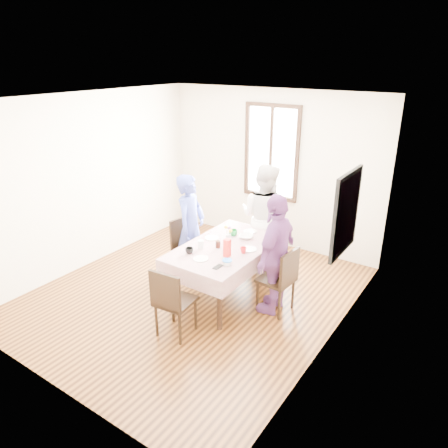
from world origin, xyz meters
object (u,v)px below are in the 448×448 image
(chair_left, at_px, (190,249))
(person_left, at_px, (190,228))
(dining_table, at_px, (226,271))
(person_right, at_px, (276,254))
(chair_far, at_px, (264,239))
(chair_right, at_px, (276,279))
(person_far, at_px, (264,217))
(chair_near, at_px, (175,301))

(chair_left, xyz_separation_m, person_left, (0.02, 0.00, 0.35))
(dining_table, xyz_separation_m, person_right, (0.74, 0.05, 0.44))
(chair_left, distance_m, person_right, 1.54)
(chair_left, height_order, chair_far, same)
(person_left, bearing_deg, chair_right, -104.61)
(person_left, distance_m, person_right, 1.48)
(person_right, bearing_deg, person_far, -147.04)
(chair_right, bearing_deg, chair_near, 151.11)
(chair_left, xyz_separation_m, chair_right, (1.52, -0.10, 0.00))
(person_left, relative_size, person_right, 1.00)
(chair_far, bearing_deg, person_far, 99.59)
(person_far, relative_size, person_right, 1.04)
(chair_right, relative_size, person_right, 0.56)
(dining_table, relative_size, chair_right, 1.74)
(chair_near, bearing_deg, chair_right, 51.13)
(chair_near, bearing_deg, person_right, 51.84)
(chair_near, relative_size, person_right, 0.56)
(chair_far, height_order, person_far, person_far)
(chair_near, bearing_deg, chair_far, 84.81)
(person_left, bearing_deg, chair_far, -48.97)
(chair_left, xyz_separation_m, person_far, (0.76, 0.92, 0.39))
(person_left, relative_size, person_far, 0.95)
(dining_table, distance_m, chair_left, 0.78)
(chair_left, relative_size, chair_near, 1.00)
(chair_left, relative_size, person_left, 0.56)
(person_right, bearing_deg, chair_near, -35.92)
(chair_left, relative_size, chair_far, 1.00)
(chair_left, distance_m, person_far, 1.26)
(chair_far, relative_size, person_left, 0.56)
(chair_right, xyz_separation_m, person_right, (-0.02, 0.00, 0.36))
(chair_near, distance_m, person_right, 1.40)
(chair_far, distance_m, person_left, 1.25)
(chair_right, bearing_deg, person_left, 91.01)
(chair_far, distance_m, person_far, 0.39)
(chair_right, xyz_separation_m, chair_far, (-0.76, 1.04, 0.00))
(chair_near, xyz_separation_m, person_left, (-0.74, 1.24, 0.35))
(dining_table, bearing_deg, chair_near, -90.00)
(person_far, bearing_deg, person_right, 126.66)
(person_far, bearing_deg, chair_near, 90.75)
(dining_table, relative_size, person_right, 0.97)
(person_left, bearing_deg, chair_near, -160.00)
(chair_far, distance_m, person_right, 1.32)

